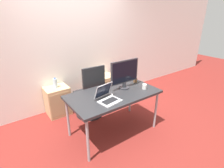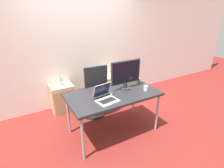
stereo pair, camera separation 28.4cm
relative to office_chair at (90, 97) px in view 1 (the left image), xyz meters
The scene contains 12 objects.
ground_plane 0.80m from the office_chair, 84.06° to the right, with size 14.00×14.00×0.00m, color maroon.
wall_back 1.13m from the office_chair, 84.24° to the left, with size 10.00×0.05×2.60m.
desk 0.74m from the office_chair, 84.06° to the right, with size 1.50×0.82×0.76m.
office_chair is the anchor object (origin of this frame).
cabinet_left 0.70m from the office_chair, 137.90° to the left, with size 0.45×0.41×0.60m.
cabinet_right 0.82m from the office_chair, 35.15° to the left, with size 0.45×0.41×0.60m.
water_bottle 0.75m from the office_chair, 137.77° to the left, with size 0.07×0.07×0.20m.
laptop_center 0.94m from the office_chair, 100.12° to the right, with size 0.35×0.37×0.25m.
monitor 0.94m from the office_chair, 61.09° to the right, with size 0.56×0.18×0.50m.
mouse 0.81m from the office_chair, 89.65° to the right, with size 0.04×0.06×0.03m.
coffee_cup_white 1.12m from the office_chair, 54.81° to the right, with size 0.07×0.07×0.09m.
coffee_cup_brown 0.96m from the office_chair, 37.80° to the right, with size 0.08×0.08×0.10m.
Camera 1 is at (-1.53, -2.09, 2.02)m, focal length 28.00 mm.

